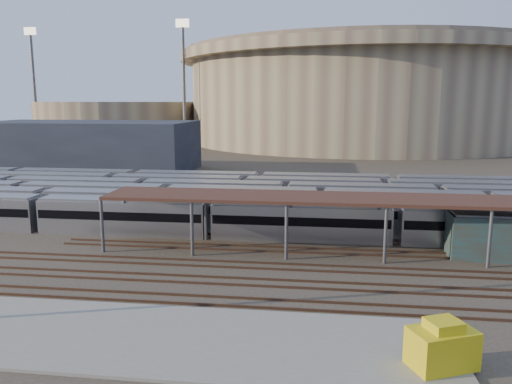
{
  "coord_description": "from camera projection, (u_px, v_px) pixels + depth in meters",
  "views": [
    {
      "loc": [
        12.02,
        -41.47,
        13.81
      ],
      "look_at": [
        5.04,
        12.0,
        4.11
      ],
      "focal_mm": 35.0,
      "sensor_mm": 36.0,
      "label": 1
    }
  ],
  "objects": [
    {
      "name": "ground",
      "position": [
        183.0,
        260.0,
        44.45
      ],
      "size": [
        420.0,
        420.0,
        0.0
      ],
      "primitive_type": "plane",
      "color": "#383026",
      "rests_on": "ground"
    },
    {
      "name": "apron",
      "position": [
        36.0,
        330.0,
        30.43
      ],
      "size": [
        50.0,
        9.0,
        0.2
      ],
      "primitive_type": "cube",
      "color": "gray",
      "rests_on": "ground"
    },
    {
      "name": "subway_trains",
      "position": [
        230.0,
        200.0,
        62.07
      ],
      "size": [
        126.35,
        23.9,
        3.6
      ],
      "color": "#ADADB2",
      "rests_on": "ground"
    },
    {
      "name": "inspection_shed",
      "position": [
        432.0,
        202.0,
        44.66
      ],
      "size": [
        60.3,
        6.0,
        5.3
      ],
      "color": "#545459",
      "rests_on": "ground"
    },
    {
      "name": "empty_tracks",
      "position": [
        165.0,
        278.0,
        39.55
      ],
      "size": [
        170.0,
        9.62,
        0.18
      ],
      "color": "#4C3323",
      "rests_on": "ground"
    },
    {
      "name": "stadium",
      "position": [
        359.0,
        95.0,
        174.97
      ],
      "size": [
        124.0,
        124.0,
        32.5
      ],
      "color": "gray",
      "rests_on": "ground"
    },
    {
      "name": "secondary_arena",
      "position": [
        118.0,
        122.0,
        177.72
      ],
      "size": [
        56.0,
        56.0,
        14.0
      ],
      "primitive_type": "cylinder",
      "color": "gray",
      "rests_on": "ground"
    },
    {
      "name": "service_building",
      "position": [
        89.0,
        146.0,
        101.7
      ],
      "size": [
        42.0,
        20.0,
        10.0
      ],
      "primitive_type": "cube",
      "color": "#1E232D",
      "rests_on": "ground"
    },
    {
      "name": "floodlight_0",
      "position": [
        184.0,
        80.0,
        151.96
      ],
      "size": [
        4.0,
        1.0,
        38.4
      ],
      "color": "#545459",
      "rests_on": "ground"
    },
    {
      "name": "floodlight_1",
      "position": [
        34.0,
        82.0,
        168.73
      ],
      "size": [
        4.0,
        1.0,
        38.4
      ],
      "color": "#545459",
      "rests_on": "ground"
    },
    {
      "name": "floodlight_3",
      "position": [
        267.0,
        85.0,
        198.21
      ],
      "size": [
        4.0,
        1.0,
        38.4
      ],
      "color": "#545459",
      "rests_on": "ground"
    },
    {
      "name": "yellow_equipment",
      "position": [
        442.0,
        348.0,
        25.91
      ],
      "size": [
        3.84,
        3.21,
        2.06
      ],
      "primitive_type": "cube",
      "rotation": [
        0.0,
        0.0,
        0.41
      ],
      "color": "gold",
      "rests_on": "apron"
    }
  ]
}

